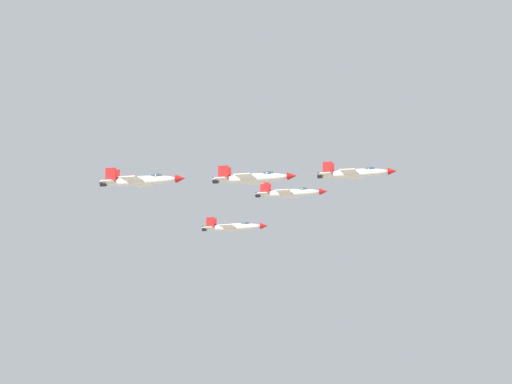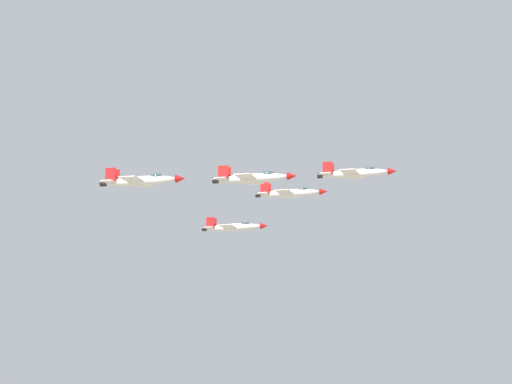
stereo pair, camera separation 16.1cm
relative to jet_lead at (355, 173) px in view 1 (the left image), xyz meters
The scene contains 5 objects.
jet_lead is the anchor object (origin of this frame).
jet_left_wingman 24.99m from the jet_lead, 65.31° to the right, with size 16.74×11.10×3.72m.
jet_right_wingman 25.19m from the jet_lead, 15.42° to the left, with size 17.43×11.61×3.90m.
jet_left_outer 50.27m from the jet_lead, 65.31° to the right, with size 16.52×11.02×3.71m.
jet_right_outer 50.32m from the jet_lead, 15.42° to the left, with size 17.33×11.56×3.89m.
Camera 1 is at (74.69, 242.03, 84.28)m, focal length 80.58 mm.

